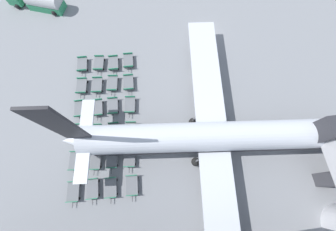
{
  "coord_description": "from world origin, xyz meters",
  "views": [
    {
      "loc": [
        23.14,
        -9.15,
        27.67
      ],
      "look_at": [
        14.29,
        -8.01,
        2.11
      ],
      "focal_mm": 22.0,
      "sensor_mm": 36.0,
      "label": 1
    }
  ],
  "objects_px": {
    "baggage_dolly_row_near_col_c": "(80,109)",
    "baggage_dolly_row_mid_a_col_e": "(95,160)",
    "fuel_tanker_primary": "(38,0)",
    "baggage_dolly_row_mid_b_col_a": "(114,63)",
    "baggage_dolly_row_mid_a_col_a": "(99,64)",
    "baggage_dolly_row_near_col_e": "(75,161)",
    "baggage_dolly_row_far_col_a": "(128,61)",
    "baggage_dolly_row_far_col_d": "(131,131)",
    "baggage_dolly_row_mid_a_col_c": "(97,108)",
    "baggage_dolly_row_mid_b_col_f": "(111,188)",
    "baggage_dolly_row_mid_b_col_b": "(113,84)",
    "baggage_dolly_row_mid_b_col_d": "(114,132)",
    "baggage_dolly_row_far_col_f": "(132,185)",
    "baggage_dolly_row_mid_a_col_b": "(97,85)",
    "baggage_dolly_row_far_col_c": "(130,105)",
    "airplane": "(220,137)",
    "baggage_dolly_row_mid_a_col_f": "(93,189)",
    "baggage_dolly_row_near_col_a": "(82,65)",
    "baggage_dolly_row_mid_a_col_d": "(96,133)",
    "baggage_dolly_row_near_col_f": "(73,192)",
    "baggage_dolly_row_near_col_d": "(79,133)",
    "baggage_dolly_row_far_col_b": "(129,83)",
    "baggage_dolly_row_far_col_e": "(130,158)",
    "baggage_dolly_row_mid_b_col_e": "(112,159)",
    "baggage_dolly_row_near_col_b": "(82,86)",
    "baggage_dolly_row_mid_b_col_c": "(113,106)"
  },
  "relations": [
    {
      "from": "baggage_dolly_row_near_col_f",
      "to": "baggage_dolly_row_far_col_d",
      "type": "height_order",
      "value": "same"
    },
    {
      "from": "baggage_dolly_row_near_col_b",
      "to": "baggage_dolly_row_far_col_c",
      "type": "height_order",
      "value": "same"
    },
    {
      "from": "baggage_dolly_row_mid_a_col_b",
      "to": "baggage_dolly_row_mid_a_col_a",
      "type": "bearing_deg",
      "value": 175.11
    },
    {
      "from": "baggage_dolly_row_near_col_a",
      "to": "baggage_dolly_row_mid_a_col_f",
      "type": "relative_size",
      "value": 1.0
    },
    {
      "from": "baggage_dolly_row_mid_a_col_a",
      "to": "baggage_dolly_row_mid_b_col_a",
      "type": "bearing_deg",
      "value": 83.04
    },
    {
      "from": "baggage_dolly_row_mid_b_col_c",
      "to": "baggage_dolly_row_far_col_e",
      "type": "distance_m",
      "value": 7.82
    },
    {
      "from": "baggage_dolly_row_mid_a_col_c",
      "to": "baggage_dolly_row_mid_b_col_b",
      "type": "xyz_separation_m",
      "value": [
        -3.61,
        2.28,
        0.0
      ]
    },
    {
      "from": "baggage_dolly_row_near_col_a",
      "to": "baggage_dolly_row_mid_a_col_a",
      "type": "height_order",
      "value": "same"
    },
    {
      "from": "baggage_dolly_row_mid_a_col_d",
      "to": "baggage_dolly_row_mid_b_col_e",
      "type": "relative_size",
      "value": 1.0
    },
    {
      "from": "baggage_dolly_row_mid_b_col_a",
      "to": "baggage_dolly_row_mid_b_col_f",
      "type": "bearing_deg",
      "value": -3.37
    },
    {
      "from": "baggage_dolly_row_near_col_f",
      "to": "baggage_dolly_row_mid_a_col_e",
      "type": "xyz_separation_m",
      "value": [
        -3.5,
        2.73,
        0.0
      ]
    },
    {
      "from": "baggage_dolly_row_mid_b_col_e",
      "to": "baggage_dolly_row_far_col_a",
      "type": "xyz_separation_m",
      "value": [
        -14.66,
        3.06,
        0.0
      ]
    },
    {
      "from": "baggage_dolly_row_near_col_e",
      "to": "baggage_dolly_row_near_col_b",
      "type": "bearing_deg",
      "value": 176.17
    },
    {
      "from": "baggage_dolly_row_mid_b_col_f",
      "to": "baggage_dolly_row_mid_a_col_c",
      "type": "bearing_deg",
      "value": -172.23
    },
    {
      "from": "baggage_dolly_row_near_col_b",
      "to": "fuel_tanker_primary",
      "type": "bearing_deg",
      "value": -157.03
    },
    {
      "from": "baggage_dolly_row_near_col_c",
      "to": "baggage_dolly_row_mid_a_col_e",
      "type": "distance_m",
      "value": 7.8
    },
    {
      "from": "airplane",
      "to": "baggage_dolly_row_mid_a_col_b",
      "type": "relative_size",
      "value": 12.37
    },
    {
      "from": "baggage_dolly_row_mid_a_col_c",
      "to": "baggage_dolly_row_far_col_e",
      "type": "distance_m",
      "value": 8.62
    },
    {
      "from": "fuel_tanker_primary",
      "to": "baggage_dolly_row_mid_b_col_d",
      "type": "relative_size",
      "value": 3.07
    },
    {
      "from": "baggage_dolly_row_mid_b_col_f",
      "to": "baggage_dolly_row_mid_b_col_b",
      "type": "bearing_deg",
      "value": 176.93
    },
    {
      "from": "baggage_dolly_row_near_col_a",
      "to": "baggage_dolly_row_mid_a_col_d",
      "type": "height_order",
      "value": "same"
    },
    {
      "from": "baggage_dolly_row_near_col_e",
      "to": "baggage_dolly_row_mid_a_col_e",
      "type": "xyz_separation_m",
      "value": [
        0.26,
        2.58,
        0.0
      ]
    },
    {
      "from": "baggage_dolly_row_mid_a_col_c",
      "to": "baggage_dolly_row_mid_b_col_a",
      "type": "bearing_deg",
      "value": 160.1
    },
    {
      "from": "fuel_tanker_primary",
      "to": "baggage_dolly_row_mid_b_col_c",
      "type": "distance_m",
      "value": 23.47
    },
    {
      "from": "baggage_dolly_row_far_col_a",
      "to": "baggage_dolly_row_far_col_d",
      "type": "height_order",
      "value": "same"
    },
    {
      "from": "baggage_dolly_row_near_col_c",
      "to": "baggage_dolly_row_near_col_d",
      "type": "distance_m",
      "value": 3.52
    },
    {
      "from": "baggage_dolly_row_mid_b_col_f",
      "to": "baggage_dolly_row_mid_a_col_d",
      "type": "bearing_deg",
      "value": -166.7
    },
    {
      "from": "fuel_tanker_primary",
      "to": "baggage_dolly_row_near_col_c",
      "type": "distance_m",
      "value": 21.41
    },
    {
      "from": "baggage_dolly_row_mid_a_col_b",
      "to": "baggage_dolly_row_far_col_c",
      "type": "xyz_separation_m",
      "value": [
        3.76,
        4.61,
        0.0
      ]
    },
    {
      "from": "baggage_dolly_row_far_col_a",
      "to": "baggage_dolly_row_near_col_d",
      "type": "bearing_deg",
      "value": -34.98
    },
    {
      "from": "baggage_dolly_row_mid_b_col_f",
      "to": "baggage_dolly_row_far_col_f",
      "type": "xyz_separation_m",
      "value": [
        0.08,
        2.65,
        0.0
      ]
    },
    {
      "from": "baggage_dolly_row_mid_b_col_f",
      "to": "baggage_dolly_row_far_col_e",
      "type": "height_order",
      "value": "same"
    },
    {
      "from": "baggage_dolly_row_mid_a_col_a",
      "to": "baggage_dolly_row_mid_a_col_c",
      "type": "height_order",
      "value": "same"
    },
    {
      "from": "fuel_tanker_primary",
      "to": "baggage_dolly_row_mid_b_col_a",
      "type": "relative_size",
      "value": 3.07
    },
    {
      "from": "baggage_dolly_row_near_col_e",
      "to": "baggage_dolly_row_far_col_f",
      "type": "relative_size",
      "value": 1.01
    },
    {
      "from": "baggage_dolly_row_mid_b_col_d",
      "to": "baggage_dolly_row_far_col_d",
      "type": "height_order",
      "value": "same"
    },
    {
      "from": "airplane",
      "to": "baggage_dolly_row_mid_a_col_b",
      "type": "bearing_deg",
      "value": -123.61
    },
    {
      "from": "baggage_dolly_row_mid_a_col_c",
      "to": "baggage_dolly_row_mid_b_col_b",
      "type": "distance_m",
      "value": 4.27
    },
    {
      "from": "airplane",
      "to": "baggage_dolly_row_far_col_b",
      "type": "height_order",
      "value": "airplane"
    },
    {
      "from": "baggage_dolly_row_far_col_e",
      "to": "baggage_dolly_row_far_col_f",
      "type": "xyz_separation_m",
      "value": [
        3.45,
        0.07,
        0.0
      ]
    },
    {
      "from": "baggage_dolly_row_mid_b_col_b",
      "to": "baggage_dolly_row_far_col_e",
      "type": "bearing_deg",
      "value": 9.12
    },
    {
      "from": "baggage_dolly_row_mid_b_col_a",
      "to": "baggage_dolly_row_mid_b_col_b",
      "type": "relative_size",
      "value": 0.98
    },
    {
      "from": "baggage_dolly_row_near_col_a",
      "to": "baggage_dolly_row_near_col_b",
      "type": "height_order",
      "value": "same"
    },
    {
      "from": "baggage_dolly_row_near_col_d",
      "to": "baggage_dolly_row_near_col_f",
      "type": "bearing_deg",
      "value": -4.52
    },
    {
      "from": "fuel_tanker_primary",
      "to": "baggage_dolly_row_mid_a_col_f",
      "type": "distance_m",
      "value": 32.42
    },
    {
      "from": "airplane",
      "to": "baggage_dolly_row_mid_b_col_d",
      "type": "height_order",
      "value": "airplane"
    },
    {
      "from": "baggage_dolly_row_mid_a_col_d",
      "to": "baggage_dolly_row_mid_a_col_f",
      "type": "distance_m",
      "value": 7.14
    },
    {
      "from": "baggage_dolly_row_mid_a_col_b",
      "to": "baggage_dolly_row_mid_b_col_d",
      "type": "bearing_deg",
      "value": 16.3
    },
    {
      "from": "baggage_dolly_row_mid_a_col_d",
      "to": "baggage_dolly_row_far_col_e",
      "type": "height_order",
      "value": "same"
    },
    {
      "from": "baggage_dolly_row_mid_b_col_b",
      "to": "baggage_dolly_row_mid_b_col_f",
      "type": "xyz_separation_m",
      "value": [
        14.58,
        -0.78,
        0.0
      ]
    }
  ]
}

